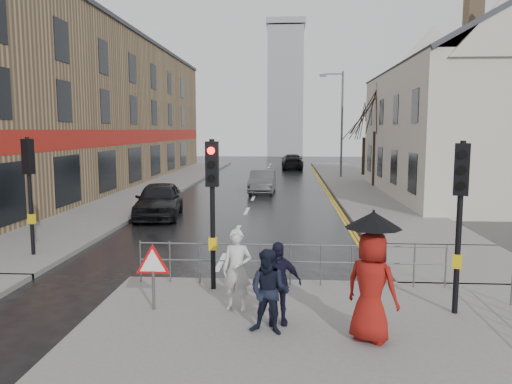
# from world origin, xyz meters

# --- Properties ---
(ground) EXTENTS (120.00, 120.00, 0.00)m
(ground) POSITION_xyz_m (0.00, 0.00, 0.00)
(ground) COLOR black
(ground) RESTS_ON ground
(near_pavement) EXTENTS (10.00, 9.00, 0.14)m
(near_pavement) POSITION_xyz_m (3.00, -3.50, 0.07)
(near_pavement) COLOR #605E5B
(near_pavement) RESTS_ON ground
(left_pavement) EXTENTS (4.00, 44.00, 0.14)m
(left_pavement) POSITION_xyz_m (-6.50, 23.00, 0.07)
(left_pavement) COLOR #605E5B
(left_pavement) RESTS_ON ground
(right_pavement) EXTENTS (4.00, 40.00, 0.14)m
(right_pavement) POSITION_xyz_m (6.50, 25.00, 0.07)
(right_pavement) COLOR #605E5B
(right_pavement) RESTS_ON ground
(pavement_bridge_right) EXTENTS (4.00, 4.20, 0.14)m
(pavement_bridge_right) POSITION_xyz_m (6.50, 3.00, 0.07)
(pavement_bridge_right) COLOR #605E5B
(pavement_bridge_right) RESTS_ON ground
(building_left_terrace) EXTENTS (8.00, 42.00, 10.00)m
(building_left_terrace) POSITION_xyz_m (-12.00, 22.00, 5.00)
(building_left_terrace) COLOR #947855
(building_left_terrace) RESTS_ON ground
(building_right_cream) EXTENTS (9.00, 16.40, 10.10)m
(building_right_cream) POSITION_xyz_m (12.00, 18.00, 4.78)
(building_right_cream) COLOR beige
(building_right_cream) RESTS_ON ground
(church_tower) EXTENTS (5.00, 5.00, 18.00)m
(church_tower) POSITION_xyz_m (1.50, 62.00, 9.00)
(church_tower) COLOR gray
(church_tower) RESTS_ON ground
(traffic_signal_near_left) EXTENTS (0.28, 0.27, 3.40)m
(traffic_signal_near_left) POSITION_xyz_m (0.20, 0.20, 2.46)
(traffic_signal_near_left) COLOR black
(traffic_signal_near_left) RESTS_ON near_pavement
(traffic_signal_near_right) EXTENTS (0.34, 0.33, 3.40)m
(traffic_signal_near_right) POSITION_xyz_m (5.20, -1.00, 2.46)
(traffic_signal_near_right) COLOR black
(traffic_signal_near_right) RESTS_ON near_pavement
(traffic_signal_far_left) EXTENTS (0.34, 0.33, 3.40)m
(traffic_signal_far_left) POSITION_xyz_m (-5.50, 3.00, 2.46)
(traffic_signal_far_left) COLOR black
(traffic_signal_far_left) RESTS_ON left_pavement
(guard_railing_front) EXTENTS (7.14, 0.04, 1.00)m
(guard_railing_front) POSITION_xyz_m (1.95, 0.60, 0.86)
(guard_railing_front) COLOR #595B5E
(guard_railing_front) RESTS_ON near_pavement
(warning_sign) EXTENTS (0.80, 0.07, 1.35)m
(warning_sign) POSITION_xyz_m (-0.80, -1.21, 1.04)
(warning_sign) COLOR #595B5E
(warning_sign) RESTS_ON near_pavement
(street_lamp) EXTENTS (1.83, 0.25, 8.00)m
(street_lamp) POSITION_xyz_m (5.82, 28.00, 4.71)
(street_lamp) COLOR #595B5E
(street_lamp) RESTS_ON right_pavement
(tree_near) EXTENTS (2.40, 2.40, 6.58)m
(tree_near) POSITION_xyz_m (7.50, 22.00, 5.14)
(tree_near) COLOR #2D2119
(tree_near) RESTS_ON right_pavement
(tree_far) EXTENTS (2.40, 2.40, 5.64)m
(tree_far) POSITION_xyz_m (8.00, 30.00, 4.42)
(tree_far) COLOR #2D2119
(tree_far) RESTS_ON right_pavement
(pedestrian_a) EXTENTS (0.65, 0.47, 1.64)m
(pedestrian_a) POSITION_xyz_m (0.87, -1.07, 0.96)
(pedestrian_a) COLOR beige
(pedestrian_a) RESTS_ON near_pavement
(pedestrian_b) EXTENTS (0.85, 0.72, 1.52)m
(pedestrian_b) POSITION_xyz_m (1.57, -2.23, 0.90)
(pedestrian_b) COLOR black
(pedestrian_b) RESTS_ON near_pavement
(pedestrian_with_umbrella) EXTENTS (1.11, 1.03, 2.25)m
(pedestrian_with_umbrella) POSITION_xyz_m (3.31, -2.43, 1.32)
(pedestrian_with_umbrella) COLOR maroon
(pedestrian_with_umbrella) RESTS_ON near_pavement
(pedestrian_d) EXTENTS (0.96, 0.51, 1.56)m
(pedestrian_d) POSITION_xyz_m (1.69, -1.77, 0.92)
(pedestrian_d) COLOR black
(pedestrian_d) RESTS_ON near_pavement
(car_parked) EXTENTS (2.32, 4.65, 1.52)m
(car_parked) POSITION_xyz_m (-3.61, 10.05, 0.76)
(car_parked) COLOR black
(car_parked) RESTS_ON ground
(car_mid) EXTENTS (1.54, 4.10, 1.34)m
(car_mid) POSITION_xyz_m (0.39, 18.87, 0.67)
(car_mid) COLOR #3F4244
(car_mid) RESTS_ON ground
(car_far) EXTENTS (2.12, 4.98, 1.43)m
(car_far) POSITION_xyz_m (2.32, 37.23, 0.72)
(car_far) COLOR black
(car_far) RESTS_ON ground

